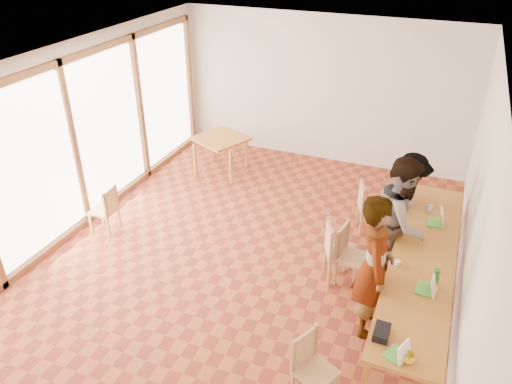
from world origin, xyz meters
The scene contains 24 objects.
ground centered at (0.00, 0.00, 0.00)m, with size 8.00×8.00×0.00m, color #9F4826.
wall_back centered at (0.00, 4.00, 1.50)m, with size 6.00×0.10×3.00m, color beige.
wall_right centered at (3.00, 0.00, 1.50)m, with size 0.10×8.00×3.00m, color beige.
window_wall centered at (-2.96, 0.00, 1.50)m, with size 0.10×8.00×3.00m, color white.
ceiling centered at (0.00, 0.00, 3.02)m, with size 6.00×8.00×0.04m, color white.
communal_table centered at (2.50, 0.07, 0.70)m, with size 0.80×4.00×0.75m.
side_table centered at (-1.66, 2.60, 0.67)m, with size 0.90×0.90×0.75m.
chair_near centered at (1.58, -1.92, 0.52)m, with size 0.52×0.52×0.45m.
chair_mid centered at (1.32, 0.14, 0.56)m, with size 0.56×0.56×0.49m.
chair_far centered at (1.49, 0.16, 0.55)m, with size 0.48×0.48×0.47m.
chair_empty centered at (1.48, 1.59, 0.52)m, with size 0.51×0.51×0.45m.
chair_spare centered at (-2.41, -0.09, 0.50)m, with size 0.40×0.40×0.43m.
person_near centered at (1.96, -0.65, 0.96)m, with size 0.70×0.46×1.92m, color gray.
person_mid centered at (2.12, 0.48, 0.96)m, with size 0.93×0.73×1.92m, color gray.
person_far centered at (2.12, 1.35, 0.79)m, with size 1.03×0.59×1.59m, color gray.
laptop_near centered at (2.45, -1.75, 0.81)m, with size 0.28×0.29×0.20m.
laptop_mid centered at (2.62, -0.59, 0.81)m, with size 0.25×0.29×0.22m.
laptop_far centered at (2.60, 0.97, 0.81)m, with size 0.25×0.28×0.22m.
yellow_mug centered at (2.54, -1.78, 0.80)m, with size 0.13×0.13×0.10m, color yellow.
green_bottle centered at (2.68, -0.52, 0.89)m, with size 0.07×0.07×0.28m, color #19781C.
clear_glass centered at (2.46, 1.31, 0.80)m, with size 0.07×0.07×0.09m, color silver.
condiment_cup centered at (2.20, -0.23, 0.78)m, with size 0.08×0.08×0.06m, color white.
pink_phone centered at (2.36, -1.63, 0.76)m, with size 0.05×0.10×0.01m, color #F1377D.
black_pouch centered at (2.23, -1.52, 0.80)m, with size 0.16×0.26×0.09m, color black.
Camera 1 is at (2.46, -5.59, 4.67)m, focal length 35.00 mm.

